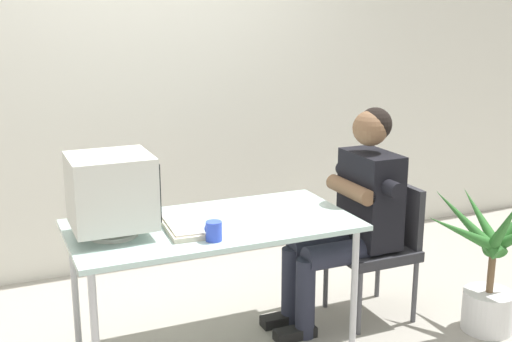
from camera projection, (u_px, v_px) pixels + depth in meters
The scene contains 8 objects.
wall_back at pixel (183, 52), 4.49m from camera, with size 8.00×0.10×3.00m, color silver.
desk at pixel (213, 233), 3.33m from camera, with size 1.46×0.74×0.72m.
crt_monitor at pixel (112, 192), 3.08m from camera, with size 0.40×0.36×0.40m.
keyboard at pixel (181, 226), 3.22m from camera, with size 0.19×0.42×0.03m.
office_chair at pixel (380, 241), 3.81m from camera, with size 0.44×0.44×0.80m.
person_seated at pixel (353, 210), 3.69m from camera, with size 0.75×0.58×1.26m.
potted_plant at pixel (491, 268), 3.64m from camera, with size 0.81×0.74×0.89m.
desk_mug at pixel (214, 231), 3.05m from camera, with size 0.08×0.09×0.09m.
Camera 1 is at (-1.05, -2.98, 1.79)m, focal length 45.26 mm.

